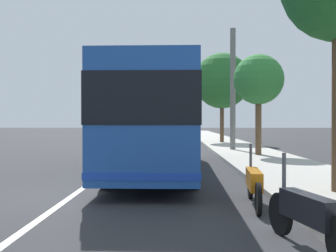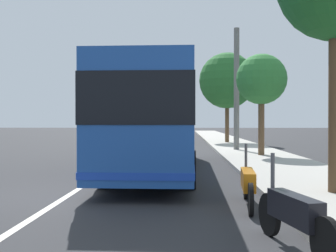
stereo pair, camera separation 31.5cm
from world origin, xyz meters
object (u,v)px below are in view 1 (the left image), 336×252
object	(u,v)px
coach_bus	(158,118)
utility_pole	(233,90)
roadside_tree_far_block	(222,81)
car_ahead_same_lane	(174,131)
motorcycle_mid_row	(254,183)
motorcycle_by_tree	(307,215)
car_oncoming	(136,132)
roadside_tree_mid_block	(258,80)
car_side_street	(167,133)

from	to	relation	value
coach_bus	utility_pole	xyz separation A→B (m)	(9.38, -3.92, 1.70)
roadside_tree_far_block	utility_pole	xyz separation A→B (m)	(-8.55, 0.33, -1.39)
car_ahead_same_lane	utility_pole	xyz separation A→B (m)	(-24.11, -3.47, 2.89)
coach_bus	motorcycle_mid_row	bearing A→B (deg)	-158.68
motorcycle_by_tree	car_oncoming	bearing A→B (deg)	-3.26
coach_bus	utility_pole	size ratio (longest dim) A/B	1.69
roadside_tree_mid_block	car_side_street	bearing A→B (deg)	15.65
car_oncoming	roadside_tree_mid_block	world-z (taller)	roadside_tree_mid_block
utility_pole	car_side_street	bearing A→B (deg)	17.14
coach_bus	motorcycle_mid_row	distance (m)	6.56
roadside_tree_mid_block	utility_pole	size ratio (longest dim) A/B	0.70
roadside_tree_far_block	roadside_tree_mid_block	bearing A→B (deg)	-178.29
car_oncoming	roadside_tree_far_block	distance (m)	12.51
car_ahead_same_lane	motorcycle_mid_row	bearing A→B (deg)	-178.11
car_ahead_same_lane	motorcycle_by_tree	bearing A→B (deg)	-178.06
coach_bus	utility_pole	bearing A→B (deg)	-21.73
car_side_street	roadside_tree_mid_block	bearing A→B (deg)	-165.54
coach_bus	roadside_tree_mid_block	size ratio (longest dim) A/B	2.41
coach_bus	roadside_tree_mid_block	world-z (taller)	roadside_tree_mid_block
coach_bus	roadside_tree_far_block	bearing A→B (deg)	-12.39
motorcycle_by_tree	car_ahead_same_lane	distance (m)	42.48
roadside_tree_mid_block	utility_pole	xyz separation A→B (m)	(3.88, 0.71, -0.18)
roadside_tree_far_block	utility_pole	size ratio (longest dim) A/B	1.00
coach_bus	car_ahead_same_lane	xyz separation A→B (m)	(33.49, -0.46, -1.19)
coach_bus	motorcycle_mid_row	world-z (taller)	coach_bus
motorcycle_mid_row	roadside_tree_far_block	distance (m)	24.45
car_oncoming	car_ahead_same_lane	bearing A→B (deg)	148.40
motorcycle_mid_row	roadside_tree_far_block	world-z (taller)	roadside_tree_far_block
roadside_tree_far_block	utility_pole	bearing A→B (deg)	177.76
motorcycle_mid_row	roadside_tree_mid_block	xyz separation A→B (m)	(11.51, -2.40, 3.29)
car_ahead_same_lane	car_oncoming	bearing A→B (deg)	148.98
motorcycle_by_tree	coach_bus	bearing A→B (deg)	2.45
car_oncoming	utility_pole	xyz separation A→B (m)	(-17.44, -7.37, 2.87)
motorcycle_by_tree	utility_pole	bearing A→B (deg)	-17.31
motorcycle_mid_row	car_oncoming	distance (m)	33.32
car_oncoming	coach_bus	bearing A→B (deg)	6.06
car_ahead_same_lane	roadside_tree_mid_block	world-z (taller)	roadside_tree_mid_block
car_ahead_same_lane	roadside_tree_mid_block	distance (m)	28.47
car_ahead_same_lane	roadside_tree_mid_block	xyz separation A→B (m)	(-27.99, -4.17, 3.07)
coach_bus	motorcycle_by_tree	size ratio (longest dim) A/B	5.53
coach_bus	car_oncoming	world-z (taller)	coach_bus
car_oncoming	roadside_tree_mid_block	xyz separation A→B (m)	(-21.33, -8.08, 3.05)
car_side_street	utility_pole	xyz separation A→B (m)	(-13.44, -4.14, 2.89)
roadside_tree_far_block	motorcycle_mid_row	bearing A→B (deg)	175.15
coach_bus	motorcycle_mid_row	size ratio (longest dim) A/B	5.19
motorcycle_mid_row	car_side_street	bearing A→B (deg)	10.15
motorcycle_mid_row	car_ahead_same_lane	xyz separation A→B (m)	(39.50, 1.77, 0.22)
coach_bus	utility_pole	distance (m)	10.31
roadside_tree_mid_block	car_ahead_same_lane	bearing A→B (deg)	8.48
motorcycle_by_tree	car_oncoming	xyz separation A→B (m)	(35.76, 5.84, 0.23)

